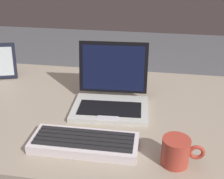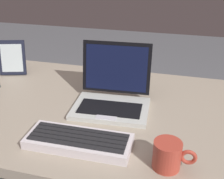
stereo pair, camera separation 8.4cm
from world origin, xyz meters
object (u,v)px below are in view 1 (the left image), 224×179
object	(u,v)px
coffee_mug	(176,151)
laptop_front	(111,95)
photo_frame	(2,61)
external_keyboard	(84,143)

from	to	relation	value
coffee_mug	laptop_front	bearing A→B (deg)	128.56
laptop_front	photo_frame	distance (m)	0.58
external_keyboard	coffee_mug	world-z (taller)	coffee_mug
laptop_front	photo_frame	xyz separation A→B (m)	(-0.55, 0.19, 0.03)
photo_frame	coffee_mug	world-z (taller)	photo_frame
photo_frame	laptop_front	bearing A→B (deg)	-18.91
laptop_front	coffee_mug	xyz separation A→B (m)	(0.24, -0.30, -0.01)
laptop_front	coffee_mug	size ratio (longest dim) A/B	2.47
laptop_front	coffee_mug	world-z (taller)	laptop_front
laptop_front	photo_frame	bearing A→B (deg)	161.09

